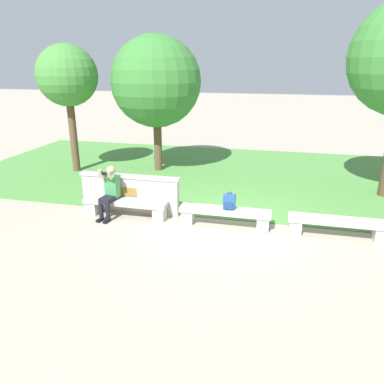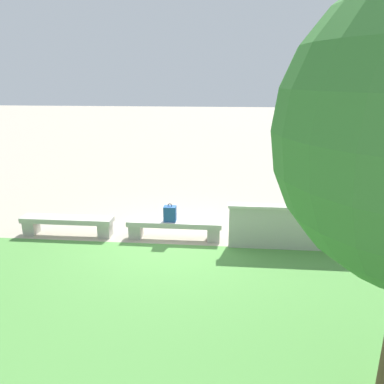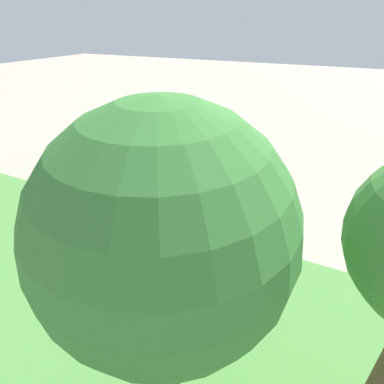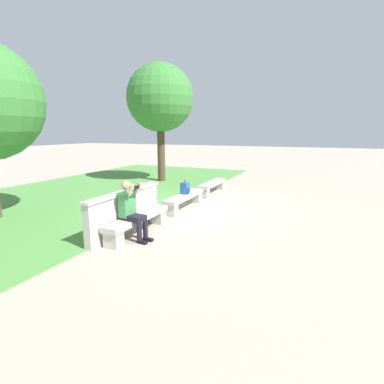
{
  "view_description": "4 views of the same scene",
  "coord_description": "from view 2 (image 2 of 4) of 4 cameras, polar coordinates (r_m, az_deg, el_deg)",
  "views": [
    {
      "loc": [
        1.15,
        -8.28,
        3.79
      ],
      "look_at": [
        -0.64,
        -0.74,
        1.07
      ],
      "focal_mm": 35.0,
      "sensor_mm": 36.0,
      "label": 1
    },
    {
      "loc": [
        -1.13,
        7.99,
        3.64
      ],
      "look_at": [
        -0.38,
        -0.31,
        1.06
      ],
      "focal_mm": 35.0,
      "sensor_mm": 36.0,
      "label": 2
    },
    {
      "loc": [
        -4.6,
        6.73,
        5.26
      ],
      "look_at": [
        -1.19,
        -0.42,
        0.73
      ],
      "focal_mm": 28.0,
      "sensor_mm": 36.0,
      "label": 3
    },
    {
      "loc": [
        -8.24,
        -3.87,
        2.38
      ],
      "look_at": [
        -0.72,
        -0.57,
        0.71
      ],
      "focal_mm": 28.0,
      "sensor_mm": 36.0,
      "label": 4
    }
  ],
  "objects": [
    {
      "name": "ground_plane",
      "position": [
        8.85,
        -2.68,
        -7.1
      ],
      "size": [
        80.0,
        80.0,
        0.0
      ],
      "primitive_type": "plane",
      "color": "#A89E8C"
    },
    {
      "name": "grass_strip",
      "position": [
        5.24,
        -9.9,
        -26.9
      ],
      "size": [
        19.33,
        8.0,
        0.03
      ],
      "primitive_type": "cube",
      "color": "#518E42",
      "rests_on": "ground"
    },
    {
      "name": "bench_main",
      "position": [
        8.77,
        14.25,
        -5.69
      ],
      "size": [
        2.19,
        0.4,
        0.45
      ],
      "color": "#B7B2A8",
      "rests_on": "ground"
    },
    {
      "name": "bench_near",
      "position": [
        8.73,
        -2.71,
        -5.27
      ],
      "size": [
        2.19,
        0.4,
        0.45
      ],
      "color": "#B7B2A8",
      "rests_on": "ground"
    },
    {
      "name": "bench_mid",
      "position": [
        9.41,
        -18.45,
        -4.47
      ],
      "size": [
        2.19,
        0.4,
        0.45
      ],
      "color": "#B7B2A8",
      "rests_on": "ground"
    },
    {
      "name": "backrest_wall_with_plaque",
      "position": [
        8.39,
        14.7,
        -5.27
      ],
      "size": [
        2.69,
        0.24,
        1.01
      ],
      "color": "#B7B2A8",
      "rests_on": "ground"
    },
    {
      "name": "person_photographer",
      "position": [
        8.76,
        16.71,
        -2.92
      ],
      "size": [
        0.51,
        0.76,
        1.32
      ],
      "color": "black",
      "rests_on": "ground"
    },
    {
      "name": "backpack",
      "position": [
        8.61,
        -3.37,
        -3.34
      ],
      "size": [
        0.28,
        0.24,
        0.43
      ],
      "color": "#234C8C",
      "rests_on": "bench_near"
    }
  ]
}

